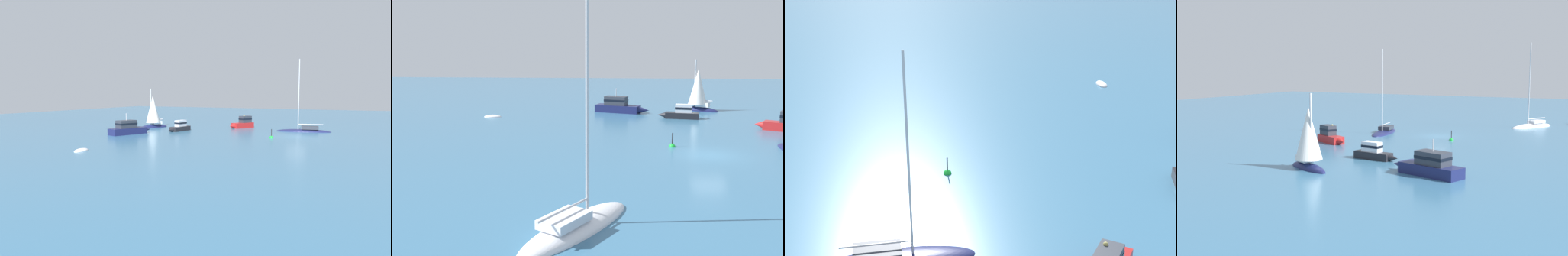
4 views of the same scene
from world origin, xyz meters
TOP-DOWN VIEW (x-y plane):
  - ground_plane at (0.00, 0.00)m, footprint 160.00×160.00m
  - ketch at (0.33, -7.18)m, footprint 8.02×3.33m
  - motor_cruiser at (21.45, 6.92)m, footprint 3.38×6.68m
  - sloop at (23.69, -2.86)m, footprint 3.43×5.10m
  - powerboat at (10.43, -8.94)m, footprint 3.16×4.61m
  - cabin_cruiser at (17.24, -0.01)m, footprint 1.75×4.67m
  - ketch_1 at (-14.54, 8.51)m, footprint 7.62×5.50m
  - channel_buoy at (2.62, 2.50)m, footprint 0.53×0.53m

SIDE VIEW (x-z plane):
  - ground_plane at x=0.00m, z-range 0.00..0.00m
  - channel_buoy at x=2.62m, z-range -0.67..0.72m
  - ketch_1 at x=-14.54m, z-range -5.97..6.22m
  - ketch at x=0.33m, z-range -5.35..5.60m
  - cabin_cruiser at x=17.24m, z-range -0.16..1.44m
  - powerboat at x=10.43m, z-range -0.25..1.80m
  - motor_cruiser at x=21.45m, z-range -0.67..2.23m
  - sloop at x=23.69m, z-range -1.18..5.68m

